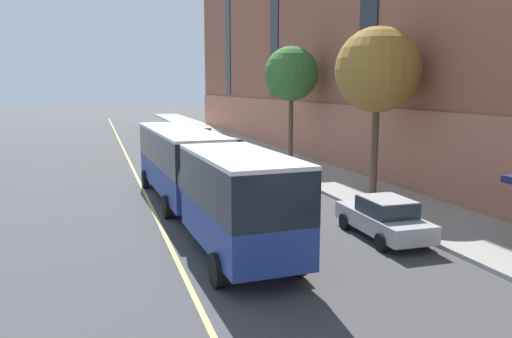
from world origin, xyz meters
name	(u,v)px	position (x,y,z in m)	size (l,w,h in m)	color
ground_plane	(213,228)	(0.00, 0.00, 0.00)	(260.00, 260.00, 0.00)	#424244
sidewalk	(376,195)	(9.27, 3.00, 0.07)	(4.61, 160.00, 0.15)	#9E9B93
city_bus	(197,171)	(-0.28, 1.74, 2.06)	(3.38, 18.00, 3.54)	navy
parked_car_silver_0	(384,218)	(5.75, -3.26, 0.78)	(2.02, 4.55, 1.56)	#B7B7BC
parked_car_silver_2	(283,173)	(5.65, 6.96, 0.78)	(2.08, 4.37, 1.56)	#B7B7BC
parked_car_darkgray_3	(230,148)	(5.73, 18.96, 0.78)	(2.00, 4.64, 1.56)	#4C4C51
parked_car_white_4	(201,135)	(5.72, 30.35, 0.78)	(2.11, 4.55, 1.56)	silver
street_tree_mid_block	(378,70)	(9.18, 3.19, 6.39)	(4.23, 4.23, 8.39)	brown
street_tree_far_uptown	(291,74)	(9.18, 14.67, 6.48)	(3.85, 3.85, 8.29)	brown
fire_hydrant	(313,176)	(7.47, 6.95, 0.49)	(0.42, 0.24, 0.72)	red
lane_centerline	(155,214)	(-1.97, 3.00, 0.00)	(0.16, 140.00, 0.01)	#E0D66B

